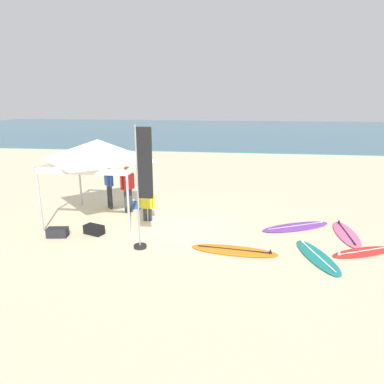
# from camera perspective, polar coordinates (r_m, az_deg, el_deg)

# --- Properties ---
(ground_plane) EXTENTS (80.00, 80.00, 0.00)m
(ground_plane) POSITION_cam_1_polar(r_m,az_deg,el_deg) (11.44, -3.85, -5.65)
(ground_plane) COLOR beige
(sea) EXTENTS (80.00, 36.00, 0.10)m
(sea) POSITION_cam_1_polar(r_m,az_deg,el_deg) (44.66, 4.88, 10.02)
(sea) COLOR #386B84
(sea) RESTS_ON ground
(canopy_tent) EXTENTS (2.93, 2.93, 2.75)m
(canopy_tent) POSITION_cam_1_polar(r_m,az_deg,el_deg) (11.98, -15.11, 6.62)
(canopy_tent) COLOR #B7B7BC
(canopy_tent) RESTS_ON ground
(surfboard_red) EXTENTS (1.96, 1.27, 0.19)m
(surfboard_red) POSITION_cam_1_polar(r_m,az_deg,el_deg) (10.60, 26.16, -8.81)
(surfboard_red) COLOR red
(surfboard_red) RESTS_ON ground
(surfboard_purple) EXTENTS (2.44, 1.65, 0.19)m
(surfboard_purple) POSITION_cam_1_polar(r_m,az_deg,el_deg) (11.79, 16.67, -5.45)
(surfboard_purple) COLOR purple
(surfboard_purple) RESTS_ON ground
(surfboard_orange) EXTENTS (2.42, 0.91, 0.19)m
(surfboard_orange) POSITION_cam_1_polar(r_m,az_deg,el_deg) (9.70, 6.93, -9.48)
(surfboard_orange) COLOR orange
(surfboard_orange) RESTS_ON ground
(surfboard_teal) EXTENTS (1.13, 2.23, 0.19)m
(surfboard_teal) POSITION_cam_1_polar(r_m,az_deg,el_deg) (9.86, 19.78, -9.90)
(surfboard_teal) COLOR #19847F
(surfboard_teal) RESTS_ON ground
(surfboard_pink) EXTENTS (0.61, 2.18, 0.19)m
(surfboard_pink) POSITION_cam_1_polar(r_m,az_deg,el_deg) (11.73, 23.92, -6.27)
(surfboard_pink) COLOR pink
(surfboard_pink) RESTS_ON ground
(person_blue) EXTENTS (0.40, 0.44, 1.71)m
(person_blue) POSITION_cam_1_polar(r_m,az_deg,el_deg) (13.41, -13.44, 1.51)
(person_blue) COLOR #2D2D33
(person_blue) RESTS_ON ground
(person_red) EXTENTS (0.41, 0.42, 1.71)m
(person_red) POSITION_cam_1_polar(r_m,az_deg,el_deg) (12.72, -10.49, 0.94)
(person_red) COLOR #383842
(person_red) RESTS_ON ground
(person_yellow) EXTENTS (0.55, 0.23, 1.20)m
(person_yellow) POSITION_cam_1_polar(r_m,az_deg,el_deg) (11.85, -7.34, -1.65)
(person_yellow) COLOR #383842
(person_yellow) RESTS_ON ground
(banner_flag) EXTENTS (0.60, 0.36, 3.40)m
(banner_flag) POSITION_cam_1_polar(r_m,az_deg,el_deg) (9.43, -8.17, -0.29)
(banner_flag) COLOR #99999E
(banner_flag) RESTS_ON ground
(gear_bag_near_tent) EXTENTS (0.67, 0.51, 0.28)m
(gear_bag_near_tent) POSITION_cam_1_polar(r_m,az_deg,el_deg) (11.19, -15.74, -5.94)
(gear_bag_near_tent) COLOR black
(gear_bag_near_tent) RESTS_ON ground
(gear_bag_by_pole) EXTENTS (0.64, 0.41, 0.28)m
(gear_bag_by_pole) POSITION_cam_1_polar(r_m,az_deg,el_deg) (11.32, -21.14, -6.18)
(gear_bag_by_pole) COLOR #232328
(gear_bag_by_pole) RESTS_ON ground
(cooler_box) EXTENTS (0.50, 0.36, 0.39)m
(cooler_box) POSITION_cam_1_polar(r_m,az_deg,el_deg) (13.39, -9.34, -1.79)
(cooler_box) COLOR #2D60B7
(cooler_box) RESTS_ON ground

